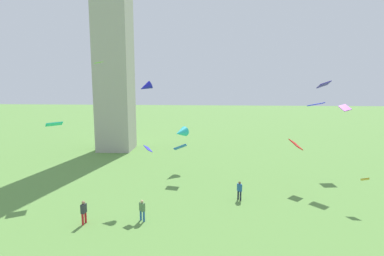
{
  "coord_description": "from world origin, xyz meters",
  "views": [
    {
      "loc": [
        1.38,
        -9.3,
        10.99
      ],
      "look_at": [
        -0.26,
        16.47,
        6.97
      ],
      "focal_mm": 30.54,
      "sensor_mm": 36.0,
      "label": 1
    }
  ],
  "objects_px": {
    "kite_flying_8": "(180,147)",
    "kite_flying_9": "(148,149)",
    "kite_flying_4": "(324,85)",
    "kite_flying_10": "(296,145)",
    "kite_flying_6": "(54,124)",
    "person_0": "(142,209)",
    "kite_flying_5": "(316,104)",
    "kite_flying_1": "(345,108)",
    "kite_flying_2": "(146,87)",
    "person_1": "(239,189)",
    "kite_flying_7": "(99,62)",
    "person_2": "(84,211)",
    "kite_flying_0": "(181,133)",
    "kite_flying_3": "(365,179)"
  },
  "relations": [
    {
      "from": "kite_flying_5",
      "to": "kite_flying_9",
      "type": "distance_m",
      "value": 17.91
    },
    {
      "from": "kite_flying_10",
      "to": "kite_flying_6",
      "type": "bearing_deg",
      "value": -108.87
    },
    {
      "from": "kite_flying_4",
      "to": "kite_flying_9",
      "type": "bearing_deg",
      "value": -161.97
    },
    {
      "from": "kite_flying_1",
      "to": "kite_flying_7",
      "type": "height_order",
      "value": "kite_flying_7"
    },
    {
      "from": "kite_flying_3",
      "to": "kite_flying_4",
      "type": "height_order",
      "value": "kite_flying_4"
    },
    {
      "from": "kite_flying_1",
      "to": "kite_flying_2",
      "type": "bearing_deg",
      "value": 76.46
    },
    {
      "from": "kite_flying_5",
      "to": "kite_flying_3",
      "type": "bearing_deg",
      "value": -48.54
    },
    {
      "from": "kite_flying_7",
      "to": "kite_flying_8",
      "type": "height_order",
      "value": "kite_flying_7"
    },
    {
      "from": "kite_flying_8",
      "to": "kite_flying_0",
      "type": "bearing_deg",
      "value": 90.28
    },
    {
      "from": "kite_flying_2",
      "to": "kite_flying_4",
      "type": "distance_m",
      "value": 22.32
    },
    {
      "from": "kite_flying_0",
      "to": "kite_flying_1",
      "type": "relative_size",
      "value": 1.94
    },
    {
      "from": "kite_flying_4",
      "to": "kite_flying_2",
      "type": "bearing_deg",
      "value": -172.73
    },
    {
      "from": "kite_flying_2",
      "to": "kite_flying_6",
      "type": "distance_m",
      "value": 9.21
    },
    {
      "from": "kite_flying_0",
      "to": "kite_flying_2",
      "type": "distance_m",
      "value": 9.52
    },
    {
      "from": "kite_flying_0",
      "to": "kite_flying_10",
      "type": "bearing_deg",
      "value": 7.62
    },
    {
      "from": "person_1",
      "to": "kite_flying_4",
      "type": "xyz_separation_m",
      "value": [
        11.01,
        12.54,
        9.14
      ]
    },
    {
      "from": "kite_flying_8",
      "to": "kite_flying_9",
      "type": "height_order",
      "value": "kite_flying_9"
    },
    {
      "from": "kite_flying_4",
      "to": "kite_flying_6",
      "type": "relative_size",
      "value": 0.95
    },
    {
      "from": "person_2",
      "to": "kite_flying_0",
      "type": "bearing_deg",
      "value": -11.94
    },
    {
      "from": "person_2",
      "to": "kite_flying_7",
      "type": "distance_m",
      "value": 22.13
    },
    {
      "from": "kite_flying_8",
      "to": "kite_flying_2",
      "type": "bearing_deg",
      "value": -138.0
    },
    {
      "from": "kite_flying_0",
      "to": "kite_flying_6",
      "type": "bearing_deg",
      "value": -109.01
    },
    {
      "from": "kite_flying_8",
      "to": "kite_flying_5",
      "type": "bearing_deg",
      "value": -4.74
    },
    {
      "from": "person_1",
      "to": "kite_flying_7",
      "type": "distance_m",
      "value": 24.04
    },
    {
      "from": "kite_flying_4",
      "to": "kite_flying_9",
      "type": "xyz_separation_m",
      "value": [
        -18.86,
        -14.6,
        -5.03
      ]
    },
    {
      "from": "person_0",
      "to": "kite_flying_7",
      "type": "height_order",
      "value": "kite_flying_7"
    },
    {
      "from": "person_1",
      "to": "kite_flying_3",
      "type": "xyz_separation_m",
      "value": [
        7.71,
        -6.78,
        3.29
      ]
    },
    {
      "from": "kite_flying_5",
      "to": "kite_flying_7",
      "type": "bearing_deg",
      "value": -152.44
    },
    {
      "from": "kite_flying_0",
      "to": "kite_flying_8",
      "type": "height_order",
      "value": "kite_flying_0"
    },
    {
      "from": "kite_flying_0",
      "to": "kite_flying_5",
      "type": "distance_m",
      "value": 15.37
    },
    {
      "from": "person_2",
      "to": "kite_flying_0",
      "type": "height_order",
      "value": "kite_flying_0"
    },
    {
      "from": "kite_flying_5",
      "to": "person_0",
      "type": "bearing_deg",
      "value": -103.64
    },
    {
      "from": "person_2",
      "to": "kite_flying_10",
      "type": "relative_size",
      "value": 1.01
    },
    {
      "from": "person_0",
      "to": "kite_flying_6",
      "type": "bearing_deg",
      "value": -173.57
    },
    {
      "from": "kite_flying_6",
      "to": "kite_flying_8",
      "type": "relative_size",
      "value": 1.26
    },
    {
      "from": "person_0",
      "to": "kite_flying_2",
      "type": "height_order",
      "value": "kite_flying_2"
    },
    {
      "from": "kite_flying_5",
      "to": "kite_flying_8",
      "type": "height_order",
      "value": "kite_flying_5"
    },
    {
      "from": "kite_flying_2",
      "to": "kite_flying_10",
      "type": "relative_size",
      "value": 0.86
    },
    {
      "from": "kite_flying_4",
      "to": "kite_flying_10",
      "type": "xyz_separation_m",
      "value": [
        -5.18,
        -8.47,
        -5.77
      ]
    },
    {
      "from": "kite_flying_0",
      "to": "kite_flying_4",
      "type": "height_order",
      "value": "kite_flying_4"
    },
    {
      "from": "kite_flying_2",
      "to": "kite_flying_5",
      "type": "height_order",
      "value": "kite_flying_2"
    },
    {
      "from": "kite_flying_2",
      "to": "kite_flying_9",
      "type": "xyz_separation_m",
      "value": [
        1.03,
        -4.48,
        -5.0
      ]
    },
    {
      "from": "kite_flying_0",
      "to": "kite_flying_3",
      "type": "height_order",
      "value": "kite_flying_0"
    },
    {
      "from": "person_2",
      "to": "kite_flying_3",
      "type": "height_order",
      "value": "kite_flying_3"
    },
    {
      "from": "kite_flying_3",
      "to": "person_2",
      "type": "bearing_deg",
      "value": -66.4
    },
    {
      "from": "kite_flying_6",
      "to": "person_0",
      "type": "bearing_deg",
      "value": 114.59
    },
    {
      "from": "kite_flying_7",
      "to": "person_2",
      "type": "bearing_deg",
      "value": -153.32
    },
    {
      "from": "kite_flying_1",
      "to": "kite_flying_2",
      "type": "xyz_separation_m",
      "value": [
        -18.79,
        -0.56,
        1.93
      ]
    },
    {
      "from": "person_2",
      "to": "kite_flying_10",
      "type": "xyz_separation_m",
      "value": [
        17.94,
        9.75,
        3.32
      ]
    },
    {
      "from": "kite_flying_8",
      "to": "kite_flying_10",
      "type": "xyz_separation_m",
      "value": [
        11.74,
        -1.49,
        0.74
      ]
    }
  ]
}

